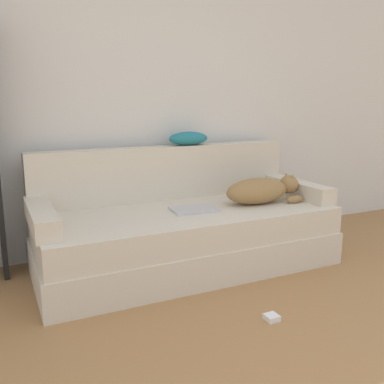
% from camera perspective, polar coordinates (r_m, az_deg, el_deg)
% --- Properties ---
extents(wall_back, '(7.45, 0.06, 2.70)m').
position_cam_1_polar(wall_back, '(3.62, -4.82, 14.00)').
color(wall_back, silver).
rests_on(wall_back, ground_plane).
extents(couch, '(2.19, 0.95, 0.44)m').
position_cam_1_polar(couch, '(3.22, -0.74, -6.19)').
color(couch, beige).
rests_on(couch, ground_plane).
extents(couch_backrest, '(2.15, 0.15, 0.43)m').
position_cam_1_polar(couch_backrest, '(3.47, -3.57, 2.60)').
color(couch_backrest, beige).
rests_on(couch_backrest, couch).
extents(couch_arm_left, '(0.15, 0.76, 0.13)m').
position_cam_1_polar(couch_arm_left, '(2.87, -19.48, -3.17)').
color(couch_arm_left, beige).
rests_on(couch_arm_left, couch).
extents(couch_arm_right, '(0.15, 0.76, 0.13)m').
position_cam_1_polar(couch_arm_right, '(3.67, 13.85, 0.42)').
color(couch_arm_right, beige).
rests_on(couch_arm_right, couch).
extents(dog, '(0.65, 0.27, 0.22)m').
position_cam_1_polar(dog, '(3.37, 9.28, 0.24)').
color(dog, olive).
rests_on(dog, couch).
extents(laptop, '(0.34, 0.26, 0.02)m').
position_cam_1_polar(laptop, '(3.12, 0.27, -2.33)').
color(laptop, '#B7B7BC').
rests_on(laptop, couch).
extents(throw_pillow, '(0.34, 0.17, 0.11)m').
position_cam_1_polar(throw_pillow, '(3.52, -0.49, 7.16)').
color(throw_pillow, teal).
rests_on(throw_pillow, couch_backrest).
extents(power_adapter, '(0.08, 0.08, 0.03)m').
position_cam_1_polar(power_adapter, '(2.58, 10.56, -16.12)').
color(power_adapter, white).
rests_on(power_adapter, ground_plane).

